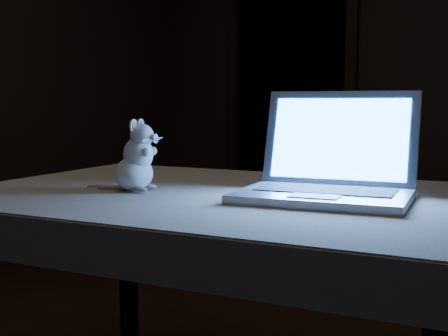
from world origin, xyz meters
The scene contains 6 objects.
back_wall centered at (0.00, 2.50, 1.30)m, with size 4.50×0.04×2.60m, color black.
doorway centered at (-1.10, 2.50, 1.06)m, with size 1.06×0.36×2.13m, color black, non-canonical shape.
table centered at (0.09, -0.05, 0.39)m, with size 1.45×0.93×0.78m, color black, non-canonical shape.
tablecloth centered at (0.04, -0.09, 0.73)m, with size 1.56×1.05×0.11m, color #C1B69C, non-canonical shape.
laptop centered at (0.37, -0.04, 0.94)m, with size 0.44×0.39×0.30m, color #ACABAF, non-canonical shape.
plush_mouse centered at (-0.16, -0.19, 0.89)m, with size 0.15×0.15×0.21m, color white, non-canonical shape.
Camera 1 is at (1.04, -1.46, 1.04)m, focal length 48.00 mm.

